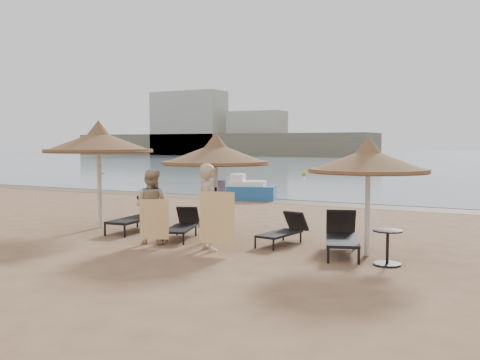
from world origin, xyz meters
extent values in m
plane|color=#926A4B|center=(0.00, 0.00, 0.00)|extent=(160.00, 160.00, 0.00)
cube|color=slate|center=(0.00, 80.00, 0.01)|extent=(200.00, 140.00, 0.03)
cube|color=brown|center=(0.00, 9.40, 0.00)|extent=(200.00, 1.60, 0.01)
cube|color=#6E674C|center=(-45.00, 78.00, 2.00)|extent=(60.00, 10.00, 4.00)
cube|color=#A4A094|center=(-50.00, 76.00, 6.00)|extent=(14.00, 6.00, 12.00)
cube|color=#A4A094|center=(-36.00, 77.00, 4.00)|extent=(10.00, 5.00, 8.00)
cylinder|color=silver|center=(-4.14, 1.00, 1.09)|extent=(0.12, 0.12, 2.17)
cone|color=brown|center=(-4.14, 1.00, 2.40)|extent=(3.00, 3.00, 0.57)
cone|color=brown|center=(-4.14, 1.00, 2.74)|extent=(0.72, 0.72, 0.47)
cylinder|color=brown|center=(-4.14, 1.00, 2.13)|extent=(2.94, 2.94, 0.10)
cylinder|color=silver|center=(-0.39, 0.96, 0.95)|extent=(0.11, 0.11, 1.90)
cone|color=brown|center=(-0.39, 0.96, 2.10)|extent=(2.62, 2.62, 0.50)
cone|color=brown|center=(-0.39, 0.96, 2.40)|extent=(0.63, 0.63, 0.41)
cylinder|color=brown|center=(-0.39, 0.96, 1.86)|extent=(2.57, 2.57, 0.09)
cylinder|color=silver|center=(3.36, 0.75, 0.91)|extent=(0.10, 0.10, 1.81)
cone|color=brown|center=(3.36, 0.75, 2.00)|extent=(2.50, 2.50, 0.47)
cone|color=brown|center=(3.36, 0.75, 2.29)|extent=(0.60, 0.60, 0.39)
cylinder|color=brown|center=(3.36, 0.75, 1.78)|extent=(2.45, 2.45, 0.09)
cylinder|color=black|center=(-3.10, 0.03, 0.15)|extent=(0.05, 0.05, 0.30)
cylinder|color=black|center=(-2.51, 0.09, 0.15)|extent=(0.05, 0.05, 0.30)
cylinder|color=black|center=(-3.24, 1.50, 0.15)|extent=(0.05, 0.05, 0.30)
cylinder|color=black|center=(-2.65, 1.56, 0.15)|extent=(0.05, 0.05, 0.30)
cube|color=black|center=(-2.88, 0.85, 0.33)|extent=(0.80, 1.64, 0.06)
cube|color=black|center=(-2.96, 1.77, 0.58)|extent=(0.69, 0.50, 0.60)
cylinder|color=black|center=(-1.14, -0.21, 0.12)|extent=(0.04, 0.04, 0.25)
cylinder|color=black|center=(-0.67, -0.05, 0.12)|extent=(0.04, 0.04, 0.25)
cylinder|color=black|center=(-1.54, 0.95, 0.12)|extent=(0.04, 0.04, 0.25)
cylinder|color=black|center=(-1.07, 1.11, 0.12)|extent=(0.04, 0.04, 0.25)
cube|color=black|center=(-1.12, 0.49, 0.27)|extent=(0.94, 1.42, 0.05)
cube|color=black|center=(-1.37, 1.22, 0.48)|extent=(0.63, 0.53, 0.50)
cylinder|color=black|center=(0.97, 0.36, 0.12)|extent=(0.04, 0.04, 0.24)
cylinder|color=black|center=(1.44, 0.29, 0.12)|extent=(0.04, 0.04, 0.24)
cylinder|color=black|center=(1.14, 1.55, 0.12)|extent=(0.04, 0.04, 0.24)
cylinder|color=black|center=(1.61, 1.48, 0.12)|extent=(0.04, 0.04, 0.24)
cube|color=black|center=(1.30, 0.96, 0.27)|extent=(0.71, 1.35, 0.05)
cube|color=black|center=(1.40, 1.71, 0.47)|extent=(0.58, 0.43, 0.49)
cylinder|color=black|center=(2.88, -0.31, 0.15)|extent=(0.05, 0.05, 0.29)
cylinder|color=black|center=(3.43, -0.13, 0.15)|extent=(0.05, 0.05, 0.29)
cylinder|color=black|center=(2.41, 1.07, 0.15)|extent=(0.05, 0.05, 0.29)
cylinder|color=black|center=(2.96, 1.26, 0.15)|extent=(0.05, 0.05, 0.29)
cube|color=black|center=(2.90, 0.52, 0.32)|extent=(1.12, 1.69, 0.06)
cube|color=black|center=(2.61, 1.39, 0.57)|extent=(0.75, 0.63, 0.59)
cylinder|color=black|center=(3.93, 0.07, 0.02)|extent=(0.53, 0.53, 0.04)
cylinder|color=black|center=(3.93, 0.07, 0.34)|extent=(0.06, 0.06, 0.64)
cylinder|color=black|center=(3.93, 0.07, 0.67)|extent=(0.56, 0.56, 0.03)
imported|color=tan|center=(-1.47, -0.20, 1.01)|extent=(1.00, 0.73, 2.02)
imported|color=tan|center=(0.16, -0.30, 1.10)|extent=(1.21, 1.10, 2.21)
cube|color=orange|center=(-1.12, -0.55, 0.63)|extent=(0.59, 0.32, 0.91)
cube|color=orange|center=(0.51, -0.55, 0.77)|extent=(0.79, 0.12, 1.12)
cube|color=silver|center=(-0.39, 1.14, 1.23)|extent=(0.31, 0.21, 0.38)
cube|color=black|center=(-0.39, 0.80, 1.12)|extent=(0.25, 0.16, 0.33)
cube|color=#2360A2|center=(-3.83, 9.49, 0.28)|extent=(2.58, 1.99, 0.57)
cube|color=white|center=(-3.83, 9.49, 0.64)|extent=(1.73, 1.54, 0.26)
cube|color=white|center=(-4.22, 9.36, 0.88)|extent=(0.78, 1.05, 0.36)
sphere|color=gold|center=(-7.49, 25.66, 0.17)|extent=(0.33, 0.33, 0.33)
camera|label=1|loc=(6.12, -10.23, 2.35)|focal=40.00mm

